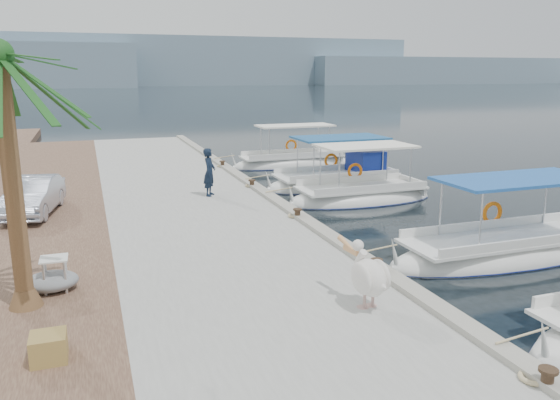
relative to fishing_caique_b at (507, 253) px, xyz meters
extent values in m
plane|color=black|center=(-4.28, 2.51, -0.12)|extent=(400.00, 400.00, 0.00)
cube|color=#959690|center=(-7.28, 7.51, 0.13)|extent=(6.00, 40.00, 0.50)
cube|color=gray|center=(-4.50, 7.51, 0.44)|extent=(0.44, 40.00, 0.12)
cube|color=brown|center=(-12.28, 7.51, 0.13)|extent=(4.00, 40.00, 0.50)
cube|color=gray|center=(35.72, 212.51, 8.88)|extent=(160.00, 40.00, 18.00)
cube|color=gray|center=(135.72, 202.51, 5.38)|extent=(120.00, 40.00, 11.00)
ellipsoid|color=white|center=(-0.01, 0.00, -0.07)|extent=(7.35, 2.18, 1.30)
ellipsoid|color=navy|center=(-0.01, 0.00, -0.09)|extent=(7.38, 2.23, 0.22)
cube|color=white|center=(-0.01, 0.00, 0.43)|extent=(6.02, 1.88, 0.08)
cube|color=#2259AA|center=(0.18, 0.00, 2.07)|extent=(4.41, 2.01, 0.08)
cylinder|color=silver|center=(-1.66, -0.82, 1.23)|extent=(0.05, 0.05, 1.60)
torus|color=orange|center=(0.29, 1.03, 0.88)|extent=(0.68, 0.12, 0.68)
ellipsoid|color=white|center=(-0.64, 7.40, -0.07)|extent=(6.08, 2.32, 1.30)
ellipsoid|color=navy|center=(-0.64, 7.40, -0.09)|extent=(6.11, 2.37, 0.22)
cube|color=white|center=(-0.64, 7.40, 0.43)|extent=(4.99, 2.00, 0.08)
cube|color=white|center=(-0.48, 7.40, 2.07)|extent=(3.65, 2.14, 0.08)
cylinder|color=silver|center=(-2.01, 6.53, 1.23)|extent=(0.05, 0.05, 1.60)
torus|color=orange|center=(-0.34, 8.51, 0.88)|extent=(0.68, 0.12, 0.68)
ellipsoid|color=white|center=(-0.42, 10.16, -0.07)|extent=(6.51, 2.48, 1.30)
ellipsoid|color=navy|center=(-0.42, 10.16, -0.09)|extent=(6.55, 2.53, 0.22)
cube|color=white|center=(-0.42, 10.16, 0.43)|extent=(5.34, 2.14, 0.08)
cube|color=#1C538D|center=(-0.26, 10.16, 2.07)|extent=(3.91, 2.29, 0.08)
cylinder|color=silver|center=(-1.89, 9.23, 1.23)|extent=(0.05, 0.05, 1.60)
torus|color=orange|center=(-0.12, 11.34, 0.88)|extent=(0.68, 0.12, 0.68)
cube|color=navy|center=(1.04, 10.16, 0.98)|extent=(1.20, 1.74, 1.00)
ellipsoid|color=white|center=(-0.30, 16.01, -0.07)|extent=(6.77, 1.95, 1.30)
ellipsoid|color=navy|center=(-0.30, 16.01, -0.09)|extent=(6.80, 1.99, 0.22)
cube|color=white|center=(-0.30, 16.01, 0.43)|extent=(5.55, 1.67, 0.08)
cube|color=white|center=(-0.13, 16.01, 2.07)|extent=(4.06, 1.79, 0.08)
cylinder|color=silver|center=(-1.82, 15.28, 1.23)|extent=(0.05, 0.05, 1.60)
torus|color=orange|center=(0.00, 16.93, 0.88)|extent=(0.68, 0.12, 0.68)
cylinder|color=black|center=(-4.63, -5.99, 0.53)|extent=(0.18, 0.18, 0.30)
cylinder|color=black|center=(-4.63, -5.99, 0.68)|extent=(0.28, 0.28, 0.05)
cylinder|color=black|center=(-4.63, -0.99, 0.53)|extent=(0.18, 0.18, 0.30)
cylinder|color=black|center=(-4.63, -0.99, 0.68)|extent=(0.28, 0.28, 0.05)
cylinder|color=black|center=(-4.63, 4.01, 0.53)|extent=(0.18, 0.18, 0.30)
cylinder|color=black|center=(-4.63, 4.01, 0.68)|extent=(0.28, 0.28, 0.05)
cylinder|color=black|center=(-4.63, 9.01, 0.53)|extent=(0.18, 0.18, 0.30)
cylinder|color=black|center=(-4.63, 9.01, 0.68)|extent=(0.28, 0.28, 0.05)
cylinder|color=black|center=(-4.63, 14.01, 0.53)|extent=(0.18, 0.18, 0.30)
cylinder|color=black|center=(-4.63, 14.01, 0.68)|extent=(0.28, 0.28, 0.05)
cylinder|color=tan|center=(-5.80, -2.63, 0.57)|extent=(0.06, 0.06, 0.38)
cylinder|color=tan|center=(-5.61, -2.61, 0.57)|extent=(0.06, 0.06, 0.38)
ellipsoid|color=white|center=(-5.71, -2.62, 0.99)|extent=(0.64, 0.96, 0.71)
cylinder|color=white|center=(-5.74, -2.29, 1.30)|extent=(0.18, 0.34, 0.38)
sphere|color=white|center=(-5.75, -2.18, 1.52)|extent=(0.23, 0.23, 0.23)
cone|color=#EAA566|center=(-5.79, -1.83, 1.41)|extent=(0.18, 0.70, 0.28)
imported|color=black|center=(-6.50, 8.18, 1.26)|extent=(0.67, 0.77, 1.77)
cylinder|color=brown|center=(-12.03, -0.34, 2.75)|extent=(0.34, 0.34, 4.74)
cone|color=brown|center=(-12.03, -0.34, 0.56)|extent=(0.64, 0.64, 0.36)
imported|color=#A3AABA|center=(-12.45, 7.39, 0.98)|extent=(1.89, 3.81, 1.20)
cube|color=olive|center=(-11.48, -2.72, 0.60)|extent=(0.55, 0.55, 0.44)
ellipsoid|color=gray|center=(-11.59, 0.36, 0.58)|extent=(1.10, 0.90, 0.40)
cylinder|color=silver|center=(-11.70, 0.09, 0.73)|extent=(0.06, 0.06, 0.70)
cylinder|color=silver|center=(-11.30, 0.09, 0.73)|extent=(0.06, 0.06, 0.70)
cylinder|color=silver|center=(-11.70, 0.49, 0.73)|extent=(0.06, 0.06, 0.70)
cylinder|color=silver|center=(-11.30, 0.49, 0.73)|extent=(0.06, 0.06, 0.70)
cube|color=white|center=(-11.50, 0.29, 1.09)|extent=(0.55, 0.55, 0.03)
camera|label=1|loc=(-10.63, -11.38, 4.86)|focal=35.00mm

